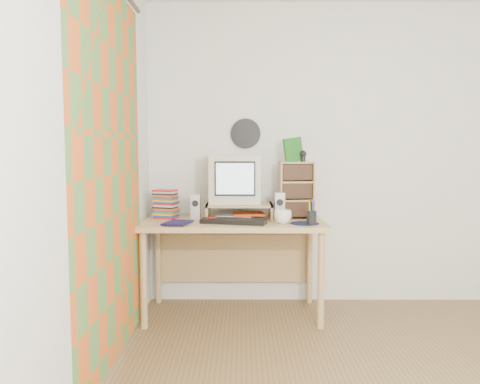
{
  "coord_description": "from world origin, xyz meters",
  "views": [
    {
      "loc": [
        -0.96,
        -2.2,
        1.29
      ],
      "look_at": [
        -0.97,
        1.33,
        0.97
      ],
      "focal_mm": 35.0,
      "sensor_mm": 36.0,
      "label": 1
    }
  ],
  "objects_px": {
    "crt_monitor": "(235,179)",
    "cd_rack": "(296,190)",
    "mug": "(283,217)",
    "diary": "(167,221)",
    "desk": "(233,236)",
    "keyboard": "(234,221)",
    "dvd_stack": "(166,203)"
  },
  "relations": [
    {
      "from": "cd_rack",
      "to": "crt_monitor",
      "type": "bearing_deg",
      "value": 170.23
    },
    {
      "from": "desk",
      "to": "diary",
      "type": "bearing_deg",
      "value": -153.53
    },
    {
      "from": "crt_monitor",
      "to": "diary",
      "type": "relative_size",
      "value": 1.9
    },
    {
      "from": "keyboard",
      "to": "cd_rack",
      "type": "height_order",
      "value": "cd_rack"
    },
    {
      "from": "mug",
      "to": "keyboard",
      "type": "bearing_deg",
      "value": 178.14
    },
    {
      "from": "diary",
      "to": "crt_monitor",
      "type": "bearing_deg",
      "value": 47.41
    },
    {
      "from": "crt_monitor",
      "to": "mug",
      "type": "height_order",
      "value": "crt_monitor"
    },
    {
      "from": "desk",
      "to": "cd_rack",
      "type": "height_order",
      "value": "cd_rack"
    },
    {
      "from": "cd_rack",
      "to": "mug",
      "type": "bearing_deg",
      "value": -120.22
    },
    {
      "from": "desk",
      "to": "cd_rack",
      "type": "relative_size",
      "value": 3.12
    },
    {
      "from": "mug",
      "to": "diary",
      "type": "xyz_separation_m",
      "value": [
        -0.86,
        -0.01,
        -0.03
      ]
    },
    {
      "from": "mug",
      "to": "diary",
      "type": "bearing_deg",
      "value": -179.09
    },
    {
      "from": "desk",
      "to": "keyboard",
      "type": "distance_m",
      "value": 0.26
    },
    {
      "from": "dvd_stack",
      "to": "diary",
      "type": "xyz_separation_m",
      "value": [
        0.05,
        -0.3,
        -0.1
      ]
    },
    {
      "from": "desk",
      "to": "diary",
      "type": "xyz_separation_m",
      "value": [
        -0.48,
        -0.24,
        0.16
      ]
    },
    {
      "from": "desk",
      "to": "keyboard",
      "type": "xyz_separation_m",
      "value": [
        0.01,
        -0.22,
        0.15
      ]
    },
    {
      "from": "crt_monitor",
      "to": "cd_rack",
      "type": "distance_m",
      "value": 0.49
    },
    {
      "from": "dvd_stack",
      "to": "desk",
      "type": "bearing_deg",
      "value": 12.53
    },
    {
      "from": "crt_monitor",
      "to": "keyboard",
      "type": "xyz_separation_m",
      "value": [
        -0.01,
        -0.3,
        -0.3
      ]
    },
    {
      "from": "desk",
      "to": "crt_monitor",
      "type": "xyz_separation_m",
      "value": [
        0.02,
        0.09,
        0.45
      ]
    },
    {
      "from": "desk",
      "to": "crt_monitor",
      "type": "bearing_deg",
      "value": 79.17
    },
    {
      "from": "dvd_stack",
      "to": "diary",
      "type": "distance_m",
      "value": 0.32
    },
    {
      "from": "mug",
      "to": "diary",
      "type": "distance_m",
      "value": 0.86
    },
    {
      "from": "keyboard",
      "to": "cd_rack",
      "type": "distance_m",
      "value": 0.6
    },
    {
      "from": "cd_rack",
      "to": "diary",
      "type": "bearing_deg",
      "value": -169.15
    },
    {
      "from": "dvd_stack",
      "to": "keyboard",
      "type": "bearing_deg",
      "value": -8.0
    },
    {
      "from": "cd_rack",
      "to": "dvd_stack",
      "type": "bearing_deg",
      "value": 174.16
    },
    {
      "from": "mug",
      "to": "crt_monitor",
      "type": "bearing_deg",
      "value": 138.55
    },
    {
      "from": "cd_rack",
      "to": "diary",
      "type": "distance_m",
      "value": 1.05
    },
    {
      "from": "keyboard",
      "to": "dvd_stack",
      "type": "bearing_deg",
      "value": 166.86
    },
    {
      "from": "desk",
      "to": "keyboard",
      "type": "bearing_deg",
      "value": -87.59
    },
    {
      "from": "keyboard",
      "to": "cd_rack",
      "type": "bearing_deg",
      "value": 41.85
    }
  ]
}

